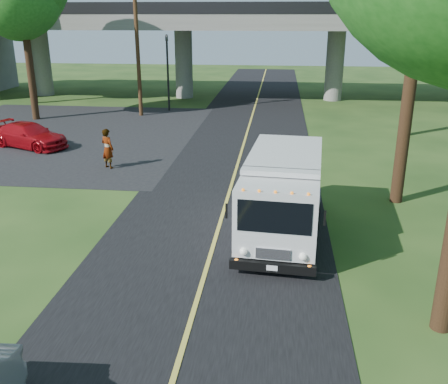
# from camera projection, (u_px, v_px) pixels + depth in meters

# --- Properties ---
(ground) EXTENTS (120.00, 120.00, 0.00)m
(ground) POSITION_uv_depth(u_px,v_px,m) (186.00, 338.00, 10.62)
(ground) COLOR #213D16
(ground) RESTS_ON ground
(road) EXTENTS (7.00, 90.00, 0.02)m
(road) POSITION_uv_depth(u_px,v_px,m) (231.00, 186.00, 19.97)
(road) COLOR black
(road) RESTS_ON ground
(parking_lot) EXTENTS (16.00, 18.00, 0.01)m
(parking_lot) POSITION_uv_depth(u_px,v_px,m) (54.00, 134.00, 28.60)
(parking_lot) COLOR black
(parking_lot) RESTS_ON ground
(lane_line) EXTENTS (0.12, 90.00, 0.01)m
(lane_line) POSITION_uv_depth(u_px,v_px,m) (231.00, 186.00, 19.97)
(lane_line) COLOR gold
(lane_line) RESTS_ON road
(overpass) EXTENTS (54.00, 10.00, 7.30)m
(overpass) POSITION_uv_depth(u_px,v_px,m) (259.00, 40.00, 39.02)
(overpass) COLOR slate
(overpass) RESTS_ON ground
(traffic_signal) EXTENTS (0.18, 0.22, 5.20)m
(traffic_signal) POSITION_uv_depth(u_px,v_px,m) (168.00, 65.00, 34.49)
(traffic_signal) COLOR black
(traffic_signal) RESTS_ON ground
(utility_pole) EXTENTS (1.60, 0.26, 9.00)m
(utility_pole) POSITION_uv_depth(u_px,v_px,m) (137.00, 45.00, 32.30)
(utility_pole) COLOR #472D19
(utility_pole) RESTS_ON ground
(tree_left_far) EXTENTS (5.26, 5.16, 9.89)m
(tree_left_far) POSITION_uv_depth(u_px,v_px,m) (24.00, 0.00, 35.90)
(tree_left_far) COLOR #382314
(tree_left_far) RESTS_ON ground
(step_van) EXTENTS (2.68, 6.16, 2.52)m
(step_van) POSITION_uv_depth(u_px,v_px,m) (283.00, 192.00, 15.24)
(step_van) COLOR silver
(step_van) RESTS_ON ground
(red_sedan) EXTENTS (4.65, 3.17, 1.25)m
(red_sedan) POSITION_uv_depth(u_px,v_px,m) (29.00, 135.00, 25.63)
(red_sedan) COLOR #9A0910
(red_sedan) RESTS_ON ground
(pedestrian) EXTENTS (0.78, 0.70, 1.80)m
(pedestrian) POSITION_uv_depth(u_px,v_px,m) (108.00, 149.00, 22.04)
(pedestrian) COLOR gray
(pedestrian) RESTS_ON ground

